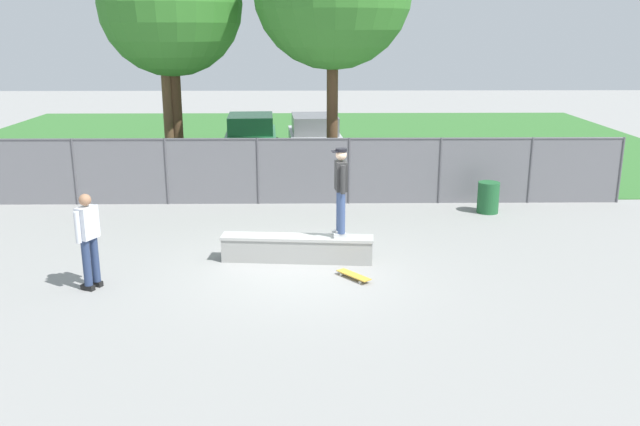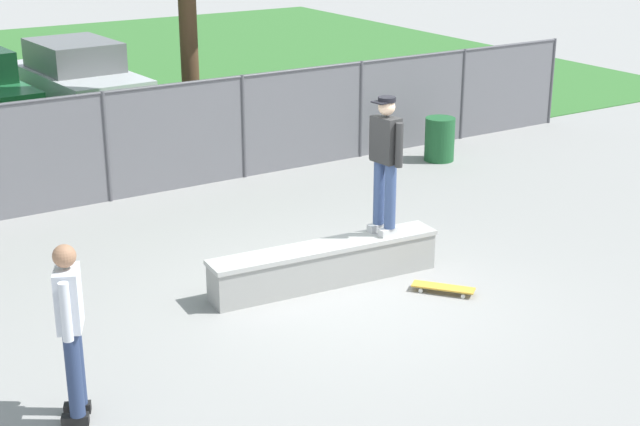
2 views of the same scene
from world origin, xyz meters
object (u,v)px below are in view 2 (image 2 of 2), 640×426
at_px(skateboarder, 385,158).
at_px(bystander, 71,325).
at_px(trash_bin, 440,139).
at_px(car_silver, 78,78).
at_px(skateboard, 443,288).
at_px(concrete_ledge, 325,264).

distance_m(skateboarder, bystander, 4.94).
bearing_deg(skateboarder, trash_bin, 43.00).
bearing_deg(car_silver, skateboard, -86.85).
height_order(concrete_ledge, car_silver, car_silver).
distance_m(concrete_ledge, bystander, 4.14).
xyz_separation_m(skateboard, trash_bin, (3.84, 4.80, 0.34)).
bearing_deg(concrete_ledge, skateboard, -43.49).
bearing_deg(skateboard, trash_bin, 51.31).
distance_m(skateboarder, skateboard, 1.83).
bearing_deg(car_silver, concrete_ledge, -92.37).
relative_size(concrete_ledge, car_silver, 0.74).
bearing_deg(bystander, concrete_ledge, 21.12).
height_order(car_silver, bystander, bystander).
height_order(concrete_ledge, bystander, bystander).
relative_size(concrete_ledge, skateboard, 4.27).
bearing_deg(trash_bin, skateboarder, -137.00).
xyz_separation_m(concrete_ledge, skateboarder, (0.90, -0.04, 1.30)).
xyz_separation_m(skateboarder, bystander, (-4.70, -1.42, -0.57)).
distance_m(skateboarder, trash_bin, 5.67).
bearing_deg(car_silver, bystander, -108.91).
relative_size(skateboard, bystander, 0.41).
xyz_separation_m(car_silver, bystander, (-4.25, -12.41, 0.17)).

